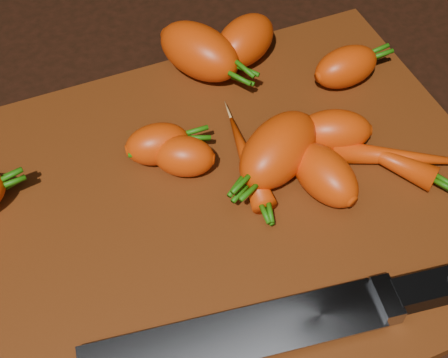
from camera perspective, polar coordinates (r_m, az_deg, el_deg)
name	(u,v)px	position (r m, az deg, el deg)	size (l,w,h in m)	color
ground	(228,209)	(0.59, 0.37, -2.79)	(2.00, 2.00, 0.01)	black
cutting_board	(228,203)	(0.58, 0.38, -2.17)	(0.50, 0.40, 0.01)	#692E0F
carrot_1	(184,156)	(0.58, -3.68, 2.08)	(0.06, 0.04, 0.04)	#F1450C
carrot_2	(199,51)	(0.67, -2.29, 11.59)	(0.10, 0.06, 0.06)	#F1450C
carrot_3	(325,175)	(0.57, 9.19, 0.39)	(0.08, 0.04, 0.04)	#F1450C
carrot_4	(245,41)	(0.69, 1.92, 12.51)	(0.08, 0.05, 0.05)	#F1450C
carrot_5	(157,144)	(0.59, -6.11, 3.20)	(0.06, 0.04, 0.04)	#F1450C
carrot_6	(334,131)	(0.61, 10.01, 4.33)	(0.07, 0.04, 0.04)	#F1450C
carrot_7	(247,160)	(0.59, 2.11, 1.73)	(0.11, 0.02, 0.02)	#F1450C
carrot_8	(402,157)	(0.61, 15.99, 1.95)	(0.13, 0.02, 0.02)	#F1450C
carrot_9	(386,159)	(0.61, 14.55, 1.82)	(0.10, 0.03, 0.03)	#F1450C
carrot_10	(346,67)	(0.68, 11.09, 10.04)	(0.07, 0.04, 0.04)	#F1450C
carrot_11	(278,150)	(0.58, 5.00, 2.67)	(0.10, 0.06, 0.06)	#F1450C
knife	(263,330)	(0.50, 3.61, -13.59)	(0.39, 0.09, 0.02)	gray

